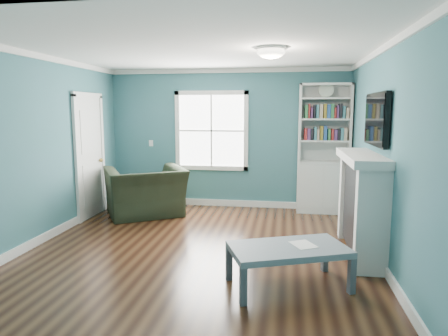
# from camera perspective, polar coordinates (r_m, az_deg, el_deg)

# --- Properties ---
(floor) EXTENTS (5.00, 5.00, 0.00)m
(floor) POSITION_cam_1_polar(r_m,az_deg,el_deg) (5.41, -3.53, -11.59)
(floor) COLOR black
(floor) RESTS_ON ground
(room_walls) EXTENTS (5.00, 5.00, 5.00)m
(room_walls) POSITION_cam_1_polar(r_m,az_deg,el_deg) (5.10, -3.69, 5.38)
(room_walls) COLOR #336D6E
(room_walls) RESTS_ON ground
(trim) EXTENTS (4.50, 5.00, 2.60)m
(trim) POSITION_cam_1_polar(r_m,az_deg,el_deg) (5.13, -3.65, 1.53)
(trim) COLOR white
(trim) RESTS_ON ground
(window) EXTENTS (1.40, 0.06, 1.50)m
(window) POSITION_cam_1_polar(r_m,az_deg,el_deg) (7.60, -1.81, 5.33)
(window) COLOR white
(window) RESTS_ON room_walls
(bookshelf) EXTENTS (0.90, 0.35, 2.31)m
(bookshelf) POSITION_cam_1_polar(r_m,az_deg,el_deg) (7.36, 13.99, 0.88)
(bookshelf) COLOR silver
(bookshelf) RESTS_ON ground
(fireplace) EXTENTS (0.44, 1.58, 1.30)m
(fireplace) POSITION_cam_1_polar(r_m,az_deg,el_deg) (5.39, 19.11, -5.06)
(fireplace) COLOR black
(fireplace) RESTS_ON ground
(tv) EXTENTS (0.06, 1.10, 0.65)m
(tv) POSITION_cam_1_polar(r_m,az_deg,el_deg) (5.28, 20.96, 6.52)
(tv) COLOR black
(tv) RESTS_ON fireplace
(door) EXTENTS (0.12, 0.98, 2.17)m
(door) POSITION_cam_1_polar(r_m,az_deg,el_deg) (7.23, -18.61, 1.76)
(door) COLOR silver
(door) RESTS_ON ground
(ceiling_fixture) EXTENTS (0.38, 0.38, 0.15)m
(ceiling_fixture) POSITION_cam_1_polar(r_m,az_deg,el_deg) (5.12, 6.75, 16.20)
(ceiling_fixture) COLOR white
(ceiling_fixture) RESTS_ON room_walls
(light_switch) EXTENTS (0.08, 0.01, 0.12)m
(light_switch) POSITION_cam_1_polar(r_m,az_deg,el_deg) (7.92, -10.38, 3.51)
(light_switch) COLOR white
(light_switch) RESTS_ON room_walls
(recliner) EXTENTS (1.54, 1.39, 1.13)m
(recliner) POSITION_cam_1_polar(r_m,az_deg,el_deg) (7.12, -11.18, -2.19)
(recliner) COLOR black
(recliner) RESTS_ON ground
(coffee_table) EXTENTS (1.35, 1.04, 0.44)m
(coffee_table) POSITION_cam_1_polar(r_m,az_deg,el_deg) (4.29, 9.19, -11.71)
(coffee_table) COLOR #434951
(coffee_table) RESTS_ON ground
(paper_sheet) EXTENTS (0.32, 0.34, 0.00)m
(paper_sheet) POSITION_cam_1_polar(r_m,az_deg,el_deg) (4.35, 11.25, -10.67)
(paper_sheet) COLOR white
(paper_sheet) RESTS_ON coffee_table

